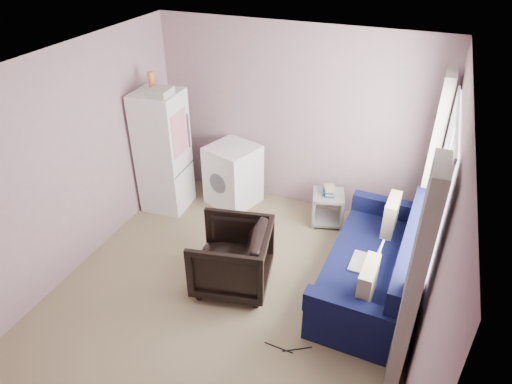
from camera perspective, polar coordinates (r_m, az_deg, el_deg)
room at (r=4.39m, az=-3.21°, el=-0.93°), size 3.84×4.24×2.54m
armchair at (r=5.04m, az=-3.08°, el=-7.79°), size 0.90×0.94×0.83m
fridge at (r=6.28m, az=-11.53°, el=5.02°), size 0.62×0.61×1.91m
washing_machine at (r=6.43m, az=-2.89°, el=2.28°), size 0.78×0.78×0.88m
side_table at (r=6.16m, az=8.94°, el=-1.72°), size 0.49×0.49×0.55m
sofa at (r=5.16m, az=14.90°, el=-9.22°), size 1.00×2.04×0.90m
window_dressing at (r=4.76m, az=20.32°, el=-2.38°), size 0.17×2.62×2.18m
floor_cables at (r=4.68m, az=4.01°, el=-18.92°), size 0.45×0.16×0.01m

